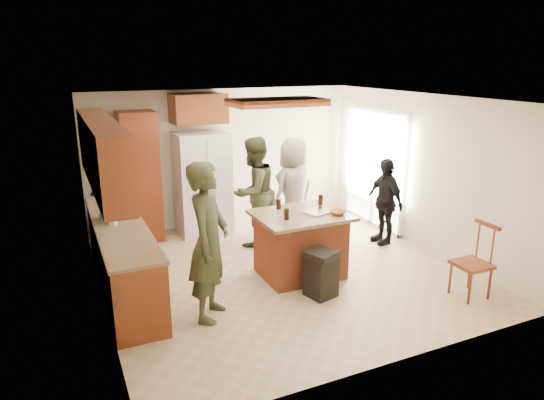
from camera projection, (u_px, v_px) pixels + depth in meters
name	position (u px, v px, depth m)	size (l,w,h in m)	color
room_shell	(437.00, 166.00, 10.10)	(8.00, 5.20, 5.00)	tan
person_front_left	(209.00, 242.00, 5.64)	(0.70, 0.51, 1.92)	#323720
person_behind_left	(254.00, 192.00, 7.96)	(0.88, 0.54, 1.81)	#353D23
person_behind_right	(294.00, 190.00, 8.14)	(0.87, 0.56, 1.78)	gray
person_side_right	(385.00, 201.00, 8.08)	(0.85, 0.44, 1.46)	black
person_counter	(115.00, 231.00, 6.62)	(0.97, 0.45, 1.50)	gray
left_cabinetry	(116.00, 222.00, 6.34)	(0.64, 3.00, 2.30)	maroon
back_wall_units	(155.00, 159.00, 8.16)	(1.80, 0.60, 2.45)	maroon
refrigerator	(202.00, 183.00, 8.54)	(0.90, 0.76, 1.80)	white
kitchen_island	(300.00, 244.00, 6.90)	(1.28, 1.03, 0.93)	#A4452A
island_items	(318.00, 210.00, 6.81)	(0.92, 0.75, 0.15)	silver
trash_bin	(321.00, 273.00, 6.33)	(0.47, 0.47, 0.63)	black
spindle_chair	(473.00, 264.00, 6.28)	(0.43, 0.43, 0.99)	maroon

